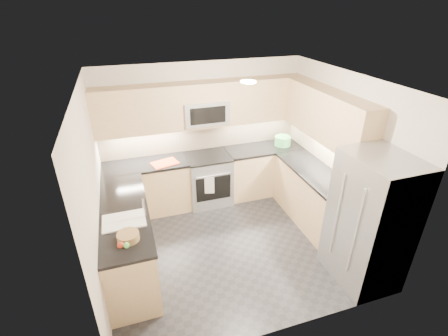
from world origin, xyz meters
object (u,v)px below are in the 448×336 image
refrigerator (370,221)px  gas_range (208,179)px  cutting_board (165,163)px  fruit_basket (128,237)px  utensil_bowl (283,141)px  microwave (205,112)px

refrigerator → gas_range: bearing=120.9°
cutting_board → fruit_basket: bearing=-110.9°
utensil_bowl → cutting_board: utensil_bowl is taller
microwave → fruit_basket: bearing=-125.9°
refrigerator → microwave: bearing=119.6°
gas_range → microwave: microwave is taller
refrigerator → cutting_board: bearing=133.4°
refrigerator → fruit_basket: 2.96m
microwave → gas_range: bearing=-90.0°
microwave → utensil_bowl: size_ratio=2.54×
gas_range → utensil_bowl: (1.47, 0.01, 0.57)m
gas_range → refrigerator: (1.45, -2.43, 0.45)m
gas_range → microwave: (0.00, 0.12, 1.24)m
utensil_bowl → cutting_board: size_ratio=0.71×
utensil_bowl → fruit_basket: 3.50m
microwave → refrigerator: microwave is taller
cutting_board → microwave: bearing=14.8°
microwave → fruit_basket: microwave is taller
gas_range → cutting_board: cutting_board is taller
refrigerator → utensil_bowl: size_ratio=6.01×
refrigerator → cutting_board: refrigerator is taller
microwave → cutting_board: size_ratio=1.80×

